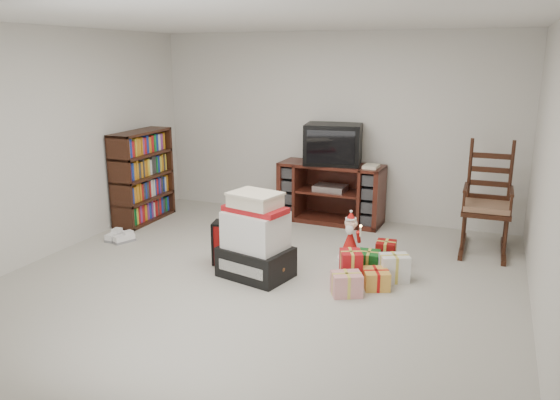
{
  "coord_description": "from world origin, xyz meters",
  "views": [
    {
      "loc": [
        2.06,
        -4.64,
        2.17
      ],
      "look_at": [
        -0.02,
        0.6,
        0.69
      ],
      "focal_mm": 35.0,
      "sensor_mm": 36.0,
      "label": 1
    }
  ],
  "objects_px": {
    "bookshelf": "(143,178)",
    "teddy_bear": "(271,264)",
    "santa_figurine": "(350,242)",
    "red_suitcase": "(231,243)",
    "sneaker_pair": "(119,237)",
    "mrs_claus_figurine": "(247,223)",
    "crt_television": "(333,144)",
    "tv_stand": "(331,193)",
    "gift_pile": "(256,241)",
    "gift_cluster": "(370,268)",
    "rocking_chair": "(486,212)"
  },
  "relations": [
    {
      "from": "red_suitcase",
      "to": "santa_figurine",
      "type": "relative_size",
      "value": 0.99
    },
    {
      "from": "teddy_bear",
      "to": "santa_figurine",
      "type": "bearing_deg",
      "value": 54.14
    },
    {
      "from": "rocking_chair",
      "to": "red_suitcase",
      "type": "xyz_separation_m",
      "value": [
        -2.5,
        -1.51,
        -0.21
      ]
    },
    {
      "from": "red_suitcase",
      "to": "santa_figurine",
      "type": "bearing_deg",
      "value": 16.06
    },
    {
      "from": "rocking_chair",
      "to": "sneaker_pair",
      "type": "xyz_separation_m",
      "value": [
        -4.12,
        -1.33,
        -0.4
      ]
    },
    {
      "from": "red_suitcase",
      "to": "teddy_bear",
      "type": "height_order",
      "value": "red_suitcase"
    },
    {
      "from": "mrs_claus_figurine",
      "to": "sneaker_pair",
      "type": "height_order",
      "value": "mrs_claus_figurine"
    },
    {
      "from": "rocking_chair",
      "to": "red_suitcase",
      "type": "height_order",
      "value": "rocking_chair"
    },
    {
      "from": "santa_figurine",
      "to": "crt_television",
      "type": "bearing_deg",
      "value": 114.4
    },
    {
      "from": "bookshelf",
      "to": "crt_television",
      "type": "height_order",
      "value": "crt_television"
    },
    {
      "from": "rocking_chair",
      "to": "crt_television",
      "type": "distance_m",
      "value": 2.09
    },
    {
      "from": "rocking_chair",
      "to": "sneaker_pair",
      "type": "relative_size",
      "value": 4.05
    },
    {
      "from": "gift_cluster",
      "to": "crt_television",
      "type": "height_order",
      "value": "crt_television"
    },
    {
      "from": "sneaker_pair",
      "to": "mrs_claus_figurine",
      "type": "bearing_deg",
      "value": 31.49
    },
    {
      "from": "tv_stand",
      "to": "red_suitcase",
      "type": "bearing_deg",
      "value": -103.08
    },
    {
      "from": "red_suitcase",
      "to": "sneaker_pair",
      "type": "xyz_separation_m",
      "value": [
        -1.62,
        0.19,
        -0.19
      ]
    },
    {
      "from": "rocking_chair",
      "to": "sneaker_pair",
      "type": "bearing_deg",
      "value": -162.59
    },
    {
      "from": "tv_stand",
      "to": "gift_pile",
      "type": "bearing_deg",
      "value": -91.92
    },
    {
      "from": "santa_figurine",
      "to": "sneaker_pair",
      "type": "height_order",
      "value": "santa_figurine"
    },
    {
      "from": "tv_stand",
      "to": "gift_cluster",
      "type": "height_order",
      "value": "tv_stand"
    },
    {
      "from": "bookshelf",
      "to": "rocking_chair",
      "type": "relative_size",
      "value": 0.93
    },
    {
      "from": "bookshelf",
      "to": "santa_figurine",
      "type": "distance_m",
      "value": 3.05
    },
    {
      "from": "crt_television",
      "to": "teddy_bear",
      "type": "bearing_deg",
      "value": -98.62
    },
    {
      "from": "red_suitcase",
      "to": "teddy_bear",
      "type": "relative_size",
      "value": 1.51
    },
    {
      "from": "rocking_chair",
      "to": "red_suitcase",
      "type": "relative_size",
      "value": 2.37
    },
    {
      "from": "gift_pile",
      "to": "red_suitcase",
      "type": "bearing_deg",
      "value": 165.73
    },
    {
      "from": "santa_figurine",
      "to": "sneaker_pair",
      "type": "xyz_separation_m",
      "value": [
        -2.77,
        -0.41,
        -0.17
      ]
    },
    {
      "from": "bookshelf",
      "to": "teddy_bear",
      "type": "bearing_deg",
      "value": -27.93
    },
    {
      "from": "tv_stand",
      "to": "rocking_chair",
      "type": "bearing_deg",
      "value": -9.57
    },
    {
      "from": "bookshelf",
      "to": "red_suitcase",
      "type": "bearing_deg",
      "value": -29.48
    },
    {
      "from": "red_suitcase",
      "to": "sneaker_pair",
      "type": "relative_size",
      "value": 1.7
    },
    {
      "from": "santa_figurine",
      "to": "sneaker_pair",
      "type": "bearing_deg",
      "value": -171.59
    },
    {
      "from": "red_suitcase",
      "to": "tv_stand",
      "type": "bearing_deg",
      "value": 63.25
    },
    {
      "from": "teddy_bear",
      "to": "crt_television",
      "type": "bearing_deg",
      "value": 90.19
    },
    {
      "from": "bookshelf",
      "to": "santa_figurine",
      "type": "height_order",
      "value": "bookshelf"
    },
    {
      "from": "tv_stand",
      "to": "sneaker_pair",
      "type": "xyz_separation_m",
      "value": [
        -2.15,
        -1.74,
        -0.35
      ]
    },
    {
      "from": "tv_stand",
      "to": "bookshelf",
      "type": "relative_size",
      "value": 1.15
    },
    {
      "from": "rocking_chair",
      "to": "mrs_claus_figurine",
      "type": "xyz_separation_m",
      "value": [
        -2.69,
        -0.73,
        -0.22
      ]
    },
    {
      "from": "gift_pile",
      "to": "gift_cluster",
      "type": "height_order",
      "value": "gift_pile"
    },
    {
      "from": "red_suitcase",
      "to": "mrs_claus_figurine",
      "type": "relative_size",
      "value": 0.94
    },
    {
      "from": "bookshelf",
      "to": "rocking_chair",
      "type": "bearing_deg",
      "value": 6.16
    },
    {
      "from": "tv_stand",
      "to": "rocking_chair",
      "type": "relative_size",
      "value": 1.07
    },
    {
      "from": "rocking_chair",
      "to": "gift_pile",
      "type": "relative_size",
      "value": 1.53
    },
    {
      "from": "red_suitcase",
      "to": "teddy_bear",
      "type": "xyz_separation_m",
      "value": [
        0.55,
        -0.23,
        -0.08
      ]
    },
    {
      "from": "gift_pile",
      "to": "gift_cluster",
      "type": "distance_m",
      "value": 1.18
    },
    {
      "from": "tv_stand",
      "to": "crt_television",
      "type": "relative_size",
      "value": 1.78
    },
    {
      "from": "bookshelf",
      "to": "santa_figurine",
      "type": "relative_size",
      "value": 2.19
    },
    {
      "from": "santa_figurine",
      "to": "crt_television",
      "type": "relative_size",
      "value": 0.71
    },
    {
      "from": "gift_pile",
      "to": "santa_figurine",
      "type": "height_order",
      "value": "gift_pile"
    },
    {
      "from": "bookshelf",
      "to": "santa_figurine",
      "type": "xyz_separation_m",
      "value": [
        2.99,
        -0.45,
        -0.38
      ]
    }
  ]
}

